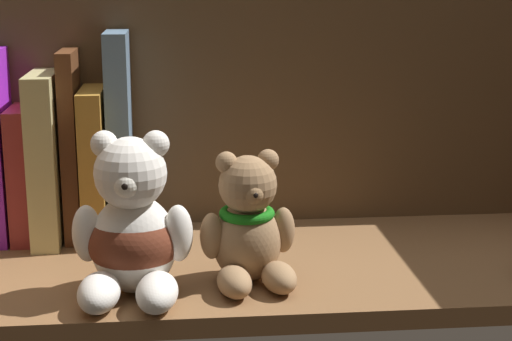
% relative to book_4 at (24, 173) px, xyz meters
% --- Properties ---
extents(shelf_board, '(0.80, 0.29, 0.02)m').
position_rel_book_4_xyz_m(shelf_board, '(0.27, -0.11, -0.09)').
color(shelf_board, brown).
rests_on(shelf_board, ground).
extents(shelf_back_panel, '(0.83, 0.01, 0.34)m').
position_rel_book_4_xyz_m(shelf_back_panel, '(0.27, 0.04, 0.07)').
color(shelf_back_panel, brown).
rests_on(shelf_back_panel, ground).
extents(book_4, '(0.02, 0.10, 0.15)m').
position_rel_book_4_xyz_m(book_4, '(0.00, 0.00, 0.00)').
color(book_4, maroon).
rests_on(book_4, shelf_board).
extents(book_5, '(0.03, 0.14, 0.19)m').
position_rel_book_4_xyz_m(book_5, '(0.03, 0.00, 0.02)').
color(book_5, tan).
rests_on(book_5, shelf_board).
extents(book_6, '(0.02, 0.09, 0.22)m').
position_rel_book_4_xyz_m(book_6, '(0.06, 0.00, 0.03)').
color(book_6, brown).
rests_on(book_6, shelf_board).
extents(book_7, '(0.03, 0.13, 0.17)m').
position_rel_book_4_xyz_m(book_7, '(0.08, 0.00, 0.01)').
color(book_7, '#AA782C').
rests_on(book_7, shelf_board).
extents(book_8, '(0.03, 0.09, 0.24)m').
position_rel_book_4_xyz_m(book_8, '(0.11, 0.00, 0.04)').
color(book_8, slate).
rests_on(book_8, shelf_board).
extents(teddy_bear_larger, '(0.12, 0.12, 0.16)m').
position_rel_book_4_xyz_m(teddy_bear_larger, '(0.13, -0.19, -0.01)').
color(teddy_bear_larger, white).
rests_on(teddy_bear_larger, shelf_board).
extents(teddy_bear_smaller, '(0.10, 0.10, 0.13)m').
position_rel_book_4_xyz_m(teddy_bear_smaller, '(0.25, -0.17, -0.02)').
color(teddy_bear_smaller, '#93704C').
rests_on(teddy_bear_smaller, shelf_board).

